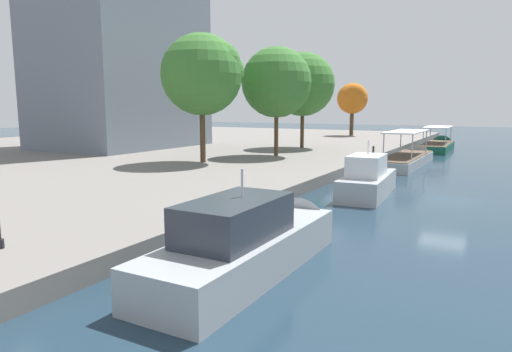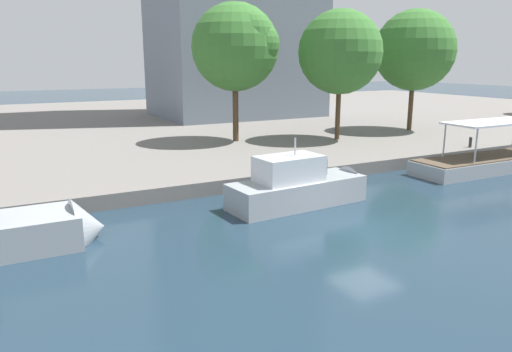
{
  "view_description": "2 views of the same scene",
  "coord_description": "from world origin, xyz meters",
  "px_view_note": "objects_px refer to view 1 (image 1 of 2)",
  "views": [
    {
      "loc": [
        -27.61,
        -2.83,
        5.28
      ],
      "look_at": [
        -6.59,
        8.74,
        1.64
      ],
      "focal_mm": 31.91,
      "sensor_mm": 36.0,
      "label": 1
    },
    {
      "loc": [
        -13.37,
        -15.15,
        6.95
      ],
      "look_at": [
        -2.65,
        5.06,
        1.51
      ],
      "focal_mm": 34.39,
      "sensor_mm": 36.0,
      "label": 2
    }
  ],
  "objects_px": {
    "motor_yacht_1": "(254,246)",
    "motor_yacht_2": "(369,182)",
    "tour_boat_3": "(407,161)",
    "tree_1": "(274,81)",
    "tree_2": "(304,84)",
    "mooring_bollard_1": "(373,149)",
    "tour_boat_4": "(438,147)",
    "tree_0": "(206,73)",
    "tree_3": "(353,98)"
  },
  "relations": [
    {
      "from": "motor_yacht_1",
      "to": "tree_0",
      "type": "relative_size",
      "value": 0.95
    },
    {
      "from": "motor_yacht_2",
      "to": "tour_boat_3",
      "type": "relative_size",
      "value": 0.6
    },
    {
      "from": "motor_yacht_1",
      "to": "motor_yacht_2",
      "type": "xyz_separation_m",
      "value": [
        14.59,
        0.06,
        0.02
      ]
    },
    {
      "from": "tour_boat_4",
      "to": "motor_yacht_1",
      "type": "bearing_deg",
      "value": 179.5
    },
    {
      "from": "mooring_bollard_1",
      "to": "tree_1",
      "type": "distance_m",
      "value": 11.84
    },
    {
      "from": "tour_boat_4",
      "to": "tree_3",
      "type": "xyz_separation_m",
      "value": [
        10.87,
        14.38,
        6.42
      ]
    },
    {
      "from": "motor_yacht_2",
      "to": "tour_boat_4",
      "type": "xyz_separation_m",
      "value": [
        33.23,
        0.25,
        -0.44
      ]
    },
    {
      "from": "tree_2",
      "to": "motor_yacht_1",
      "type": "bearing_deg",
      "value": -159.63
    },
    {
      "from": "motor_yacht_1",
      "to": "mooring_bollard_1",
      "type": "xyz_separation_m",
      "value": [
        31.61,
        4.21,
        0.47
      ]
    },
    {
      "from": "motor_yacht_2",
      "to": "tree_1",
      "type": "xyz_separation_m",
      "value": [
        10.73,
        11.87,
        6.87
      ]
    },
    {
      "from": "tree_1",
      "to": "tree_2",
      "type": "distance_m",
      "value": 8.98
    },
    {
      "from": "motor_yacht_2",
      "to": "mooring_bollard_1",
      "type": "bearing_deg",
      "value": 9.76
    },
    {
      "from": "motor_yacht_2",
      "to": "tree_1",
      "type": "bearing_deg",
      "value": 43.91
    },
    {
      "from": "motor_yacht_2",
      "to": "tour_boat_4",
      "type": "bearing_deg",
      "value": -3.53
    },
    {
      "from": "tour_boat_3",
      "to": "motor_yacht_2",
      "type": "bearing_deg",
      "value": -176.61
    },
    {
      "from": "tour_boat_3",
      "to": "tree_0",
      "type": "height_order",
      "value": "tree_0"
    },
    {
      "from": "tour_boat_4",
      "to": "tree_3",
      "type": "distance_m",
      "value": 19.14
    },
    {
      "from": "motor_yacht_1",
      "to": "motor_yacht_2",
      "type": "bearing_deg",
      "value": 0.12
    },
    {
      "from": "mooring_bollard_1",
      "to": "tree_2",
      "type": "height_order",
      "value": "tree_2"
    },
    {
      "from": "tour_boat_4",
      "to": "motor_yacht_2",
      "type": "bearing_deg",
      "value": 179.56
    },
    {
      "from": "tree_0",
      "to": "motor_yacht_2",
      "type": "bearing_deg",
      "value": -103.48
    },
    {
      "from": "motor_yacht_1",
      "to": "tree_0",
      "type": "height_order",
      "value": "tree_0"
    },
    {
      "from": "tree_1",
      "to": "tree_3",
      "type": "xyz_separation_m",
      "value": [
        33.37,
        2.77,
        -0.89
      ]
    },
    {
      "from": "mooring_bollard_1",
      "to": "tree_3",
      "type": "bearing_deg",
      "value": 21.14
    },
    {
      "from": "tour_boat_3",
      "to": "tree_0",
      "type": "distance_m",
      "value": 20.12
    },
    {
      "from": "tree_3",
      "to": "mooring_bollard_1",
      "type": "bearing_deg",
      "value": -158.86
    },
    {
      "from": "tree_1",
      "to": "mooring_bollard_1",
      "type": "bearing_deg",
      "value": -50.83
    },
    {
      "from": "tree_1",
      "to": "tree_2",
      "type": "bearing_deg",
      "value": 5.11
    },
    {
      "from": "motor_yacht_2",
      "to": "tree_2",
      "type": "relative_size",
      "value": 0.77
    },
    {
      "from": "tree_0",
      "to": "tree_1",
      "type": "height_order",
      "value": "tree_0"
    },
    {
      "from": "tour_boat_4",
      "to": "mooring_bollard_1",
      "type": "bearing_deg",
      "value": 165.6
    },
    {
      "from": "tour_boat_3",
      "to": "tree_1",
      "type": "distance_m",
      "value": 14.35
    },
    {
      "from": "motor_yacht_2",
      "to": "tree_0",
      "type": "bearing_deg",
      "value": 72.56
    },
    {
      "from": "motor_yacht_1",
      "to": "tree_2",
      "type": "relative_size",
      "value": 0.94
    },
    {
      "from": "tour_boat_3",
      "to": "motor_yacht_1",
      "type": "bearing_deg",
      "value": -177.74
    },
    {
      "from": "motor_yacht_2",
      "to": "tour_boat_4",
      "type": "distance_m",
      "value": 33.23
    },
    {
      "from": "motor_yacht_2",
      "to": "tour_boat_3",
      "type": "xyz_separation_m",
      "value": [
        16.08,
        0.73,
        -0.43
      ]
    },
    {
      "from": "motor_yacht_2",
      "to": "tree_0",
      "type": "relative_size",
      "value": 0.78
    },
    {
      "from": "motor_yacht_2",
      "to": "mooring_bollard_1",
      "type": "height_order",
      "value": "motor_yacht_2"
    },
    {
      "from": "motor_yacht_1",
      "to": "tour_boat_4",
      "type": "relative_size",
      "value": 0.78
    },
    {
      "from": "motor_yacht_1",
      "to": "mooring_bollard_1",
      "type": "distance_m",
      "value": 31.89
    },
    {
      "from": "tour_boat_4",
      "to": "tree_1",
      "type": "height_order",
      "value": "tree_1"
    },
    {
      "from": "tree_1",
      "to": "tour_boat_3",
      "type": "bearing_deg",
      "value": -64.32
    },
    {
      "from": "tour_boat_3",
      "to": "tree_0",
      "type": "bearing_deg",
      "value": 133.58
    },
    {
      "from": "mooring_bollard_1",
      "to": "tree_2",
      "type": "distance_m",
      "value": 11.07
    },
    {
      "from": "tour_boat_3",
      "to": "tree_2",
      "type": "bearing_deg",
      "value": 74.06
    },
    {
      "from": "tour_boat_3",
      "to": "tree_0",
      "type": "relative_size",
      "value": 1.29
    },
    {
      "from": "tour_boat_3",
      "to": "tree_3",
      "type": "relative_size",
      "value": 1.61
    },
    {
      "from": "motor_yacht_1",
      "to": "tree_2",
      "type": "xyz_separation_m",
      "value": [
        34.26,
        12.72,
        7.04
      ]
    },
    {
      "from": "tour_boat_4",
      "to": "tree_1",
      "type": "relative_size",
      "value": 1.27
    }
  ]
}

